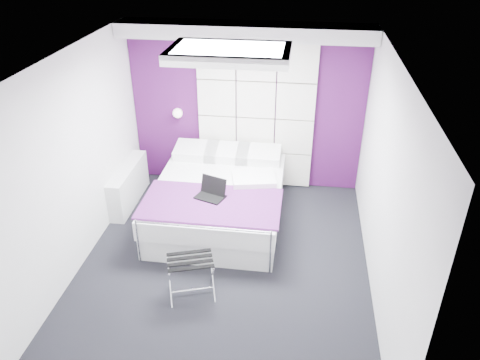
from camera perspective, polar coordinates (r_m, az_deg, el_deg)
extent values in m
plane|color=black|center=(6.04, -1.94, -10.39)|extent=(4.40, 4.40, 0.00)
plane|color=white|center=(4.80, -2.47, 14.13)|extent=(4.40, 4.40, 0.00)
plane|color=silver|center=(7.28, 0.81, 8.84)|extent=(3.60, 0.00, 3.60)
plane|color=silver|center=(5.86, -19.80, 1.60)|extent=(0.00, 4.40, 4.40)
plane|color=silver|center=(5.32, 17.30, -0.86)|extent=(0.00, 4.40, 4.40)
cube|color=#461048|center=(7.27, 0.80, 8.81)|extent=(3.58, 0.02, 2.58)
cube|color=white|center=(6.70, 0.60, 17.72)|extent=(3.58, 0.50, 0.20)
sphere|color=white|center=(7.37, -7.54, 8.20)|extent=(0.15, 0.15, 0.15)
cube|color=white|center=(7.31, -13.42, -0.61)|extent=(0.22, 1.20, 0.60)
cube|color=white|center=(6.79, -2.57, -3.63)|extent=(1.72, 2.15, 0.32)
cube|color=silver|center=(6.63, -2.63, -1.50)|extent=(1.76, 2.19, 0.27)
cube|color=#5C195C|center=(6.10, -3.56, -2.89)|extent=(1.82, 0.97, 0.03)
cube|color=white|center=(7.55, -5.14, 3.10)|extent=(0.43, 0.33, 0.05)
cube|color=black|center=(5.36, -6.12, -9.70)|extent=(0.51, 0.38, 0.01)
cube|color=black|center=(6.20, -3.67, -2.07)|extent=(0.37, 0.26, 0.02)
cube|color=black|center=(6.24, -3.48, -0.43)|extent=(0.37, 0.01, 0.25)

